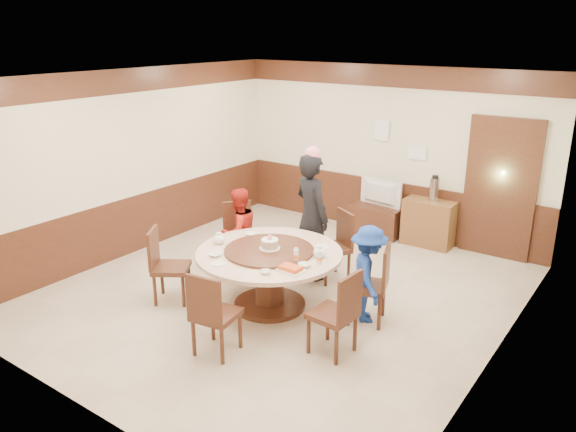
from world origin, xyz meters
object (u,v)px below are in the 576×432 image
Objects in this scene: shrimp_platter at (291,269)px; tv_stand at (377,220)px; person_standing at (312,216)px; side_cabinet at (429,223)px; person_blue at (368,274)px; birthday_cake at (270,244)px; banquet_table at (269,268)px; person_red at (239,232)px; thermos at (434,190)px; television at (378,193)px.

tv_stand is at bearing 100.75° from shrimp_platter.
side_cabinet is at bearing -89.59° from person_standing.
tv_stand is (-1.26, 2.74, -0.34)m from person_blue.
birthday_cake is 0.66m from shrimp_platter.
side_cabinet reaches higher than tv_stand.
tv_stand is (-0.11, 3.16, -0.28)m from banquet_table.
thermos is (1.80, 2.64, 0.31)m from person_red.
television is at bearing 91.84° from birthday_cake.
television reaches higher than side_cabinet.
person_red reaches higher than tv_stand.
person_standing reaches higher than person_blue.
tv_stand is 1.07× the size of television.
shrimp_platter is (0.56, -0.35, -0.06)m from birthday_cake.
tv_stand is 1.06× the size of side_cabinet.
shrimp_platter is 0.79× the size of thermos.
thermos reaches higher than tv_stand.
thermos is at bearing 1.81° from tv_stand.
person_red is 1.76m from shrimp_platter.
thermos is at bearing 74.96° from birthday_cake.
birthday_cake is at bearing 74.53° from person_red.
person_red is at bearing -124.37° from thermos.
birthday_cake is (-0.01, 0.02, 0.31)m from banquet_table.
thermos reaches higher than birthday_cake.
birthday_cake is at bearing -104.25° from side_cabinet.
person_red is at bearing 150.17° from banquet_table.
side_cabinet is (0.90, 0.03, 0.12)m from tv_stand.
side_cabinet is (1.76, 2.64, -0.26)m from person_red.
person_standing is 2.33m from side_cabinet.
banquet_table is at bearing -75.34° from birthday_cake.
television is (0.85, 2.61, 0.09)m from person_red.
television is (0.00, 0.00, 0.48)m from tv_stand.
person_blue reaches higher than thermos.
person_standing is at bearing -114.17° from thermos.
person_blue is 2.80m from thermos.
birthday_cake is at bearing 147.96° from shrimp_platter.
person_red is 1.07× the size of person_blue.
banquet_table is 1.52× the size of person_blue.
person_standing is 2.24× the size of television.
shrimp_platter is (-0.60, -0.75, 0.18)m from person_blue.
person_red is at bearing 48.33° from person_blue.
person_red is 4.89× the size of birthday_cake.
tv_stand is at bearing -0.00° from television.
birthday_cake is 0.33× the size of television.
tv_stand is (-0.10, 3.14, -0.59)m from birthday_cake.
shrimp_platter is 0.38× the size of television.
side_cabinet is (0.90, 0.03, -0.35)m from television.
person_standing is at bearing -113.10° from side_cabinet.
shrimp_platter is at bearing -32.04° from birthday_cake.
birthday_cake is 0.68× the size of thermos.
birthday_cake is (0.09, -1.07, -0.05)m from person_standing.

